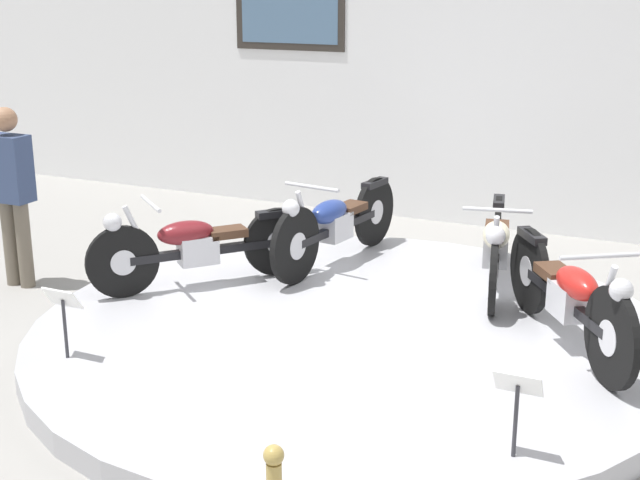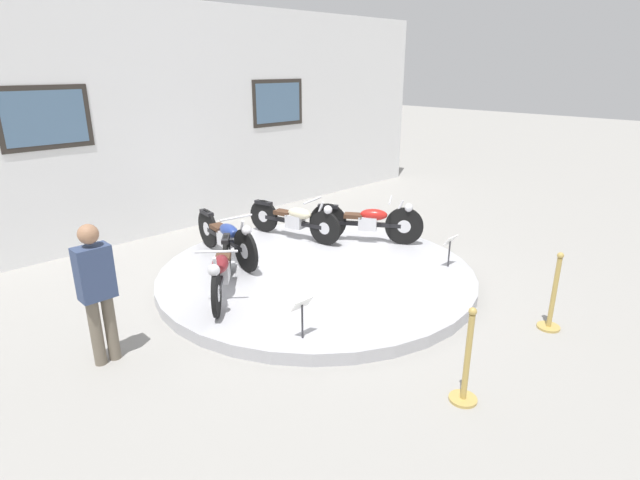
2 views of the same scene
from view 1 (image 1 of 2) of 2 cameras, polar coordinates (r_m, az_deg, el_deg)
name	(u,v)px [view 1 (image 1 of 2)]	position (r m, az deg, el deg)	size (l,w,h in m)	color
ground_plane	(352,346)	(6.78, 2.04, -6.80)	(60.00, 60.00, 0.00)	gray
display_platform	(352,336)	(6.75, 2.04, -6.16)	(4.82, 4.82, 0.16)	#ADADB2
back_wall	(495,29)	(9.87, 11.17, 13.08)	(14.00, 0.22, 4.28)	white
motorcycle_maroon	(197,244)	(7.51, -7.87, -0.26)	(1.29, 1.53, 0.78)	black
motorcycle_blue	(335,222)	(8.02, 0.97, 1.17)	(0.54, 2.01, 0.81)	black
motorcycle_cream	(496,244)	(7.56, 11.19, -0.28)	(0.61, 1.92, 0.78)	black
motorcycle_red	(569,294)	(6.44, 15.67, -3.37)	(1.18, 1.69, 0.81)	black
info_placard_front_left	(63,307)	(6.29, -16.11, -4.17)	(0.26, 0.11, 0.51)	#333338
info_placard_front_centre	(517,395)	(4.95, 12.51, -9.66)	(0.26, 0.11, 0.51)	#333338
visitor_standing	(12,187)	(8.28, -19.13, 3.20)	(0.36, 0.22, 1.61)	#6B6051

